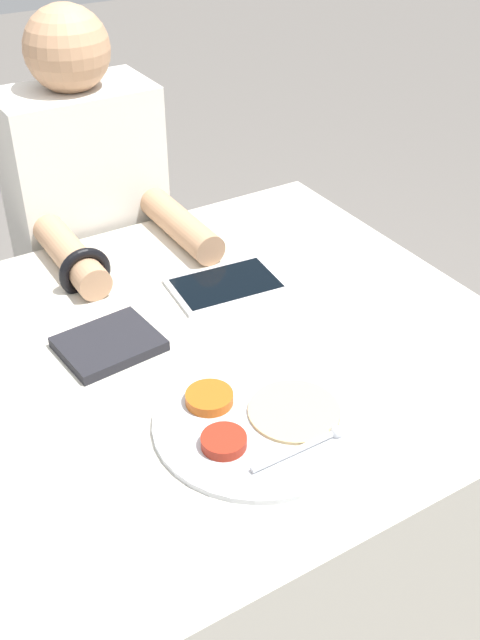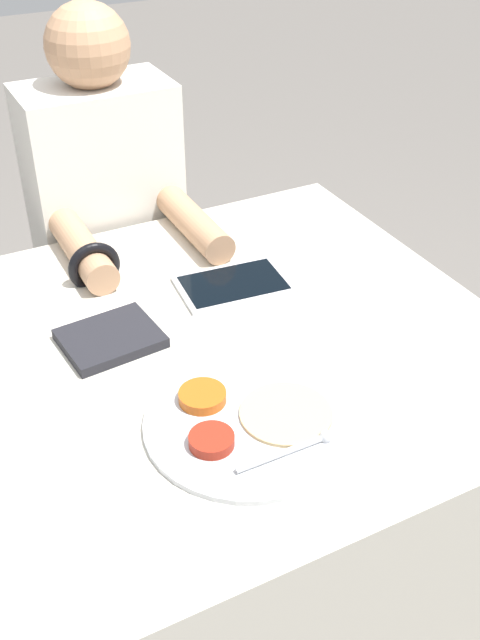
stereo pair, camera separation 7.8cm
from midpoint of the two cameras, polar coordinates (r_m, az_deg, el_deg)
name	(u,v)px [view 1 (the left image)]	position (r m, az deg, el deg)	size (l,w,h in m)	color
ground_plane	(182,611)	(1.90, -5.73, -21.21)	(12.00, 12.00, 0.00)	#605B56
dining_table	(173,503)	(1.60, -6.53, -13.74)	(1.28, 0.99, 0.75)	beige
thali_tray	(256,420)	(1.20, -0.62, -7.70)	(0.34, 0.34, 0.03)	#B7BABF
red_notebook	(109,345)	(1.38, -11.54, -1.88)	(0.18, 0.16, 0.02)	silver
tablet_device	(226,285)	(1.53, -2.51, 2.68)	(0.24, 0.16, 0.01)	#B7B7BC
person_diner	(97,272)	(1.94, -11.98, 3.57)	(0.36, 0.49, 1.23)	black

